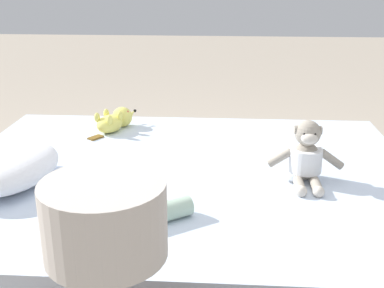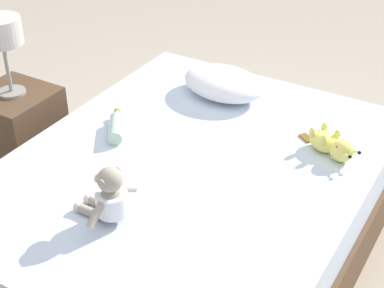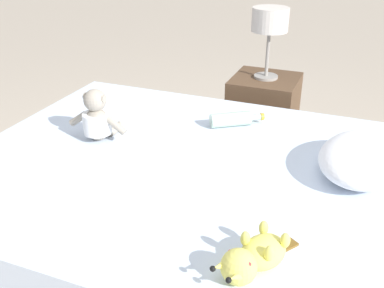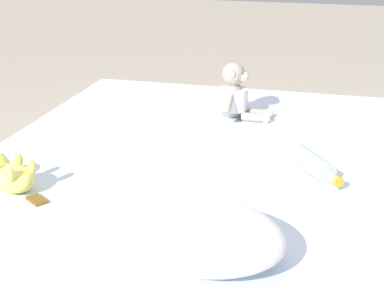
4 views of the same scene
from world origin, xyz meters
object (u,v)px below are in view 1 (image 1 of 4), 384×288
glass_bottle (161,212)px  bedside_lamp (105,230)px  pillow (10,167)px  plush_monkey (306,157)px  plush_yellow_creature (115,120)px  bed (183,228)px

glass_bottle → bedside_lamp: bearing=180.0°
pillow → plush_monkey: (0.10, -1.09, 0.03)m
plush_yellow_creature → bedside_lamp: 1.64m
plush_monkey → bed: bearing=82.1°
plush_yellow_creature → bedside_lamp: bearing=-167.7°
plush_monkey → glass_bottle: 0.61m
pillow → bed: bearing=-74.7°
plush_monkey → glass_bottle: bearing=125.0°
bed → plush_yellow_creature: bearing=37.1°
bed → plush_monkey: (-0.07, -0.47, 0.35)m
bed → pillow: pillow is taller
bed → pillow: size_ratio=3.93×
bed → plush_yellow_creature: (0.50, 0.38, 0.30)m
bed → plush_monkey: plush_monkey is taller
bed → pillow: 0.72m
plush_monkey → plush_yellow_creature: bearing=56.3°
bed → glass_bottle: size_ratio=7.91×
bed → glass_bottle: bearing=175.5°
bed → bedside_lamp: size_ratio=4.73×
plush_monkey → bedside_lamp: size_ratio=0.71×
bed → bedside_lamp: 1.23m
pillow → glass_bottle: pillow is taller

